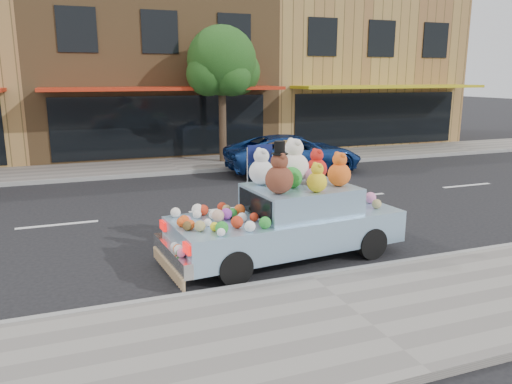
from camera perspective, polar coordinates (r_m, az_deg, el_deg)
name	(u,v)px	position (r m, az deg, el deg)	size (l,w,h in m)	color
ground	(223,209)	(12.94, -3.79, -1.96)	(120.00, 120.00, 0.00)	black
near_sidewalk	(359,318)	(7.34, 11.71, -13.93)	(60.00, 3.00, 0.12)	gray
far_sidewalk	(173,166)	(19.10, -9.52, 2.99)	(60.00, 3.00, 0.12)	gray
near_kerb	(311,278)	(8.51, 6.26, -9.76)	(60.00, 0.12, 0.13)	gray
far_kerb	(181,173)	(17.65, -8.55, 2.22)	(60.00, 0.12, 0.13)	gray
storefront_mid	(146,70)	(24.21, -12.49, 13.50)	(10.00, 9.80, 7.30)	brown
storefront_right	(336,70)	(27.54, 9.16, 13.55)	(10.00, 9.80, 7.30)	#A37F44
street_tree	(222,67)	(19.36, -3.90, 14.08)	(3.00, 2.70, 5.22)	#38281C
car_blue	(294,154)	(17.75, 4.31, 4.38)	(2.24, 4.85, 1.35)	navy
art_car	(287,216)	(9.38, 3.62, -2.77)	(4.62, 2.14, 2.28)	black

